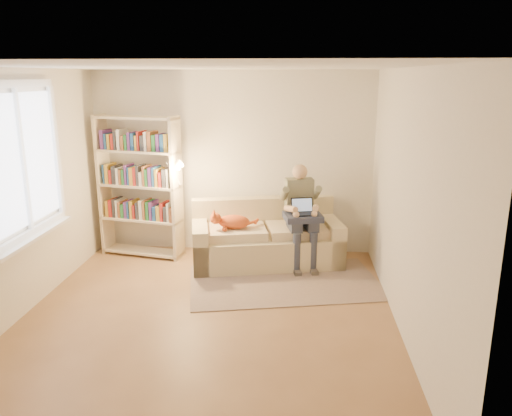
# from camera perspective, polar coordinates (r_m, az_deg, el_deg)

# --- Properties ---
(floor) EXTENTS (4.50, 4.50, 0.00)m
(floor) POSITION_cam_1_polar(r_m,az_deg,el_deg) (5.49, -5.60, -12.50)
(floor) COLOR brown
(floor) RESTS_ON ground
(ceiling) EXTENTS (4.00, 4.50, 0.02)m
(ceiling) POSITION_cam_1_polar(r_m,az_deg,el_deg) (4.88, -6.40, 15.76)
(ceiling) COLOR white
(ceiling) RESTS_ON wall_back
(wall_left) EXTENTS (0.02, 4.50, 2.60)m
(wall_left) POSITION_cam_1_polar(r_m,az_deg,el_deg) (5.74, -26.01, 1.10)
(wall_left) COLOR silver
(wall_left) RESTS_ON floor
(wall_right) EXTENTS (0.02, 4.50, 2.60)m
(wall_right) POSITION_cam_1_polar(r_m,az_deg,el_deg) (5.06, 16.90, 0.29)
(wall_right) COLOR silver
(wall_right) RESTS_ON floor
(wall_back) EXTENTS (4.00, 0.02, 2.60)m
(wall_back) POSITION_cam_1_polar(r_m,az_deg,el_deg) (7.20, -2.70, 5.14)
(wall_back) COLOR silver
(wall_back) RESTS_ON floor
(wall_front) EXTENTS (4.00, 0.02, 2.60)m
(wall_front) POSITION_cam_1_polar(r_m,az_deg,el_deg) (2.96, -14.05, -9.89)
(wall_front) COLOR silver
(wall_front) RESTS_ON floor
(window) EXTENTS (0.12, 1.52, 1.69)m
(window) POSITION_cam_1_polar(r_m,az_deg,el_deg) (5.87, -24.67, 2.28)
(window) COLOR white
(window) RESTS_ON wall_left
(sofa) EXTENTS (2.15, 1.30, 0.85)m
(sofa) POSITION_cam_1_polar(r_m,az_deg,el_deg) (6.90, 1.13, -3.76)
(sofa) COLOR beige
(sofa) RESTS_ON floor
(person) EXTENTS (0.47, 0.64, 1.37)m
(person) POSITION_cam_1_polar(r_m,az_deg,el_deg) (6.70, 5.15, -0.17)
(person) COLOR gray
(person) RESTS_ON sofa
(cat) EXTENTS (0.62, 0.32, 0.24)m
(cat) POSITION_cam_1_polar(r_m,az_deg,el_deg) (6.63, -2.84, -1.54)
(cat) COLOR orange
(cat) RESTS_ON sofa
(blanket) EXTENTS (0.55, 0.49, 0.08)m
(blanket) POSITION_cam_1_polar(r_m,az_deg,el_deg) (6.60, 5.04, -1.02)
(blanket) COLOR #293048
(blanket) RESTS_ON person
(laptop) EXTENTS (0.33, 0.30, 0.25)m
(laptop) POSITION_cam_1_polar(r_m,az_deg,el_deg) (6.59, 5.04, -0.21)
(laptop) COLOR black
(laptop) RESTS_ON blanket
(bookshelf) EXTENTS (1.31, 0.63, 2.00)m
(bookshelf) POSITION_cam_1_polar(r_m,az_deg,el_deg) (7.17, -13.17, 3.13)
(bookshelf) COLOR beige
(bookshelf) RESTS_ON floor
(rug) EXTENTS (2.58, 1.84, 0.01)m
(rug) POSITION_cam_1_polar(r_m,az_deg,el_deg) (6.34, 3.28, -8.46)
(rug) COLOR gray
(rug) RESTS_ON floor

